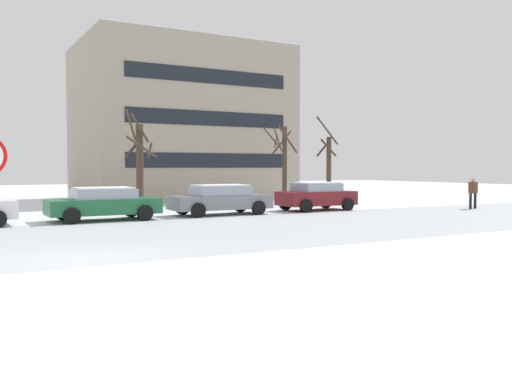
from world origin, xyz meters
name	(u,v)px	position (x,y,z in m)	size (l,w,h in m)	color
ground_plane	(80,260)	(0.00, 0.00, 0.00)	(120.00, 120.00, 0.00)	white
road_surface	(52,241)	(0.00, 3.80, 0.00)	(80.00, 9.60, 0.00)	#B7BCC4
parked_car_green	(103,203)	(2.90, 9.39, 0.70)	(4.39, 2.14, 1.35)	#1E6038
parked_car_gray	(220,199)	(8.22, 9.48, 0.71)	(4.59, 2.00, 1.37)	slate
parked_car_maroon	(316,196)	(13.54, 9.44, 0.73)	(3.87, 2.04, 1.42)	maroon
pedestrian_crossing	(473,191)	(21.20, 6.24, 0.94)	(0.60, 0.45, 1.62)	black
tree_far_left	(328,166)	(17.46, 13.67, 2.26)	(1.48, 1.53, 5.20)	#423326
tree_far_mid	(284,160)	(14.34, 13.78, 2.56)	(1.67, 1.82, 4.56)	#423326
tree_far_right	(140,163)	(5.83, 13.84, 2.39)	(1.54, 1.58, 5.08)	#423326
building_far_right	(180,123)	(11.62, 22.91, 5.22)	(13.31, 9.89, 10.44)	#9E937F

